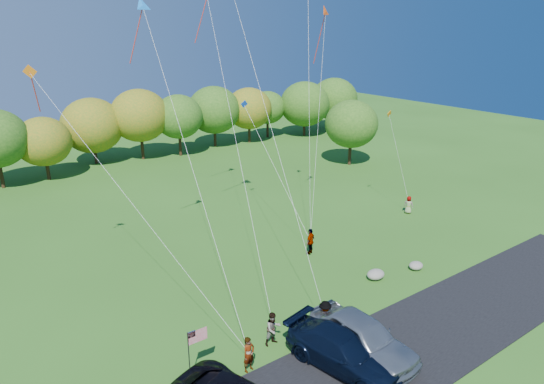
{
  "coord_description": "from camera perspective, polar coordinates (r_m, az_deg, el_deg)",
  "views": [
    {
      "loc": [
        -15.01,
        -16.67,
        15.42
      ],
      "look_at": [
        1.37,
        6.0,
        5.71
      ],
      "focal_mm": 32.0,
      "sensor_mm": 36.0,
      "label": 1
    }
  ],
  "objects": [
    {
      "name": "ground",
      "position": [
        27.22,
        5.26,
        -15.45
      ],
      "size": [
        140.0,
        140.0,
        0.0
      ],
      "primitive_type": "plane",
      "color": "#2A5A19",
      "rests_on": "ground"
    },
    {
      "name": "minivan_silver",
      "position": [
        24.93,
        10.59,
        -16.39
      ],
      "size": [
        2.67,
        6.02,
        2.01
      ],
      "primitive_type": "imported",
      "rotation": [
        0.0,
        0.0,
        0.05
      ],
      "color": "#91959A",
      "rests_on": "asphalt_lane"
    },
    {
      "name": "flag_assembly",
      "position": [
        22.84,
        -9.13,
        -17.1
      ],
      "size": [
        0.98,
        0.64,
        2.66
      ],
      "color": "black",
      "rests_on": "ground"
    },
    {
      "name": "flyer_d",
      "position": [
        34.38,
        4.54,
        -5.8
      ],
      "size": [
        1.21,
        0.89,
        1.91
      ],
      "primitive_type": "imported",
      "rotation": [
        0.0,
        0.0,
        3.57
      ],
      "color": "#4C4C59",
      "rests_on": "ground"
    },
    {
      "name": "minivan_navy",
      "position": [
        24.14,
        8.41,
        -18.03
      ],
      "size": [
        3.54,
        6.26,
        1.71
      ],
      "primitive_type": "imported",
      "rotation": [
        0.0,
        0.0,
        0.2
      ],
      "color": "black",
      "rests_on": "asphalt_lane"
    },
    {
      "name": "asphalt_lane",
      "position": [
        24.96,
        11.63,
        -19.4
      ],
      "size": [
        44.0,
        6.0,
        0.06
      ],
      "primitive_type": "cube",
      "color": "black",
      "rests_on": "ground"
    },
    {
      "name": "flyer_c",
      "position": [
        26.32,
        6.24,
        -14.42
      ],
      "size": [
        1.36,
        1.09,
        1.84
      ],
      "primitive_type": "imported",
      "rotation": [
        0.0,
        0.0,
        2.75
      ],
      "color": "#4C4C59",
      "rests_on": "ground"
    },
    {
      "name": "boulder_near",
      "position": [
        32.04,
        12.1,
        -9.46
      ],
      "size": [
        1.24,
        0.97,
        0.62
      ],
      "primitive_type": "ellipsoid",
      "color": "#A0968C",
      "rests_on": "ground"
    },
    {
      "name": "flyer_a",
      "position": [
        23.78,
        -2.75,
        -18.53
      ],
      "size": [
        0.72,
        0.54,
        1.79
      ],
      "primitive_type": "imported",
      "rotation": [
        0.0,
        0.0,
        0.19
      ],
      "color": "#4C4C59",
      "rests_on": "ground"
    },
    {
      "name": "flyer_e",
      "position": [
        43.12,
        15.77,
        -1.47
      ],
      "size": [
        0.79,
        0.9,
        1.54
      ],
      "primitive_type": "imported",
      "rotation": [
        0.0,
        0.0,
        2.07
      ],
      "color": "#4C4C59",
      "rests_on": "ground"
    },
    {
      "name": "boulder_far",
      "position": [
        33.87,
        16.58,
        -8.3
      ],
      "size": [
        1.01,
        0.84,
        0.53
      ],
      "primitive_type": "ellipsoid",
      "color": "gray",
      "rests_on": "ground"
    },
    {
      "name": "treeline",
      "position": [
        56.33,
        -17.93,
        7.25
      ],
      "size": [
        76.25,
        27.61,
        8.53
      ],
      "color": "#372514",
      "rests_on": "ground"
    },
    {
      "name": "flyer_b",
      "position": [
        25.37,
        0.14,
        -15.77
      ],
      "size": [
        0.89,
        0.7,
        1.8
      ],
      "primitive_type": "imported",
      "rotation": [
        0.0,
        0.0,
        -0.02
      ],
      "color": "#4C4C59",
      "rests_on": "ground"
    }
  ]
}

